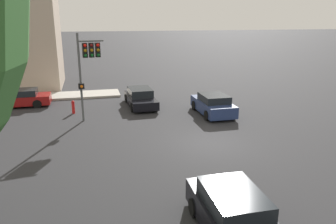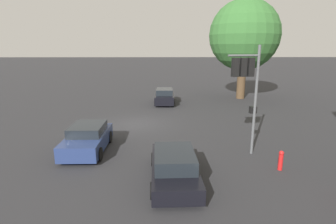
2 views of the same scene
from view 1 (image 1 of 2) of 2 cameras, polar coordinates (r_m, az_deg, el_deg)
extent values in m
plane|color=#28282B|center=(17.55, 7.38, -5.50)|extent=(300.00, 300.00, 0.00)
cube|color=#BCA893|center=(33.80, -24.39, 13.01)|extent=(6.97, 6.69, 10.80)
cylinder|color=#515456|center=(21.22, -15.01, 5.67)|extent=(0.14, 0.14, 5.55)
cylinder|color=#515456|center=(21.05, -13.32, 11.95)|extent=(0.30, 1.56, 0.10)
cube|color=black|center=(21.04, -14.28, 10.38)|extent=(0.34, 0.34, 0.90)
sphere|color=red|center=(20.82, -14.27, 11.16)|extent=(0.20, 0.20, 0.20)
sphere|color=#99660F|center=(20.85, -14.21, 10.34)|extent=(0.20, 0.20, 0.20)
sphere|color=#0F511E|center=(20.88, -14.16, 9.52)|extent=(0.20, 0.20, 0.20)
cube|color=black|center=(21.09, -13.22, 10.46)|extent=(0.34, 0.34, 0.90)
sphere|color=#590F0F|center=(20.88, -13.19, 11.24)|extent=(0.20, 0.20, 0.20)
sphere|color=#99660F|center=(20.90, -13.14, 10.42)|extent=(0.20, 0.20, 0.20)
sphere|color=#0F511E|center=(20.93, -13.09, 9.60)|extent=(0.20, 0.20, 0.20)
cube|color=black|center=(21.15, -12.16, 10.54)|extent=(0.34, 0.34, 0.90)
sphere|color=red|center=(20.94, -12.12, 11.32)|extent=(0.20, 0.20, 0.20)
sphere|color=#99660F|center=(20.96, -12.07, 10.50)|extent=(0.20, 0.20, 0.20)
sphere|color=#0F511E|center=(20.99, -12.03, 9.69)|extent=(0.20, 0.20, 0.20)
cube|color=black|center=(21.13, -14.86, 4.38)|extent=(0.26, 0.38, 0.35)
sphere|color=orange|center=(20.99, -14.81, 4.31)|extent=(0.18, 0.18, 0.18)
cube|color=navy|center=(22.70, 7.81, 1.02)|extent=(4.15, 1.91, 0.76)
cube|color=black|center=(22.40, 8.02, 2.43)|extent=(2.16, 1.68, 0.47)
cylinder|color=black|center=(23.62, 4.63, 1.13)|extent=(0.67, 0.22, 0.67)
cylinder|color=black|center=(24.24, 8.64, 1.39)|extent=(0.67, 0.22, 0.67)
cylinder|color=black|center=(21.30, 6.82, -0.61)|extent=(0.67, 0.22, 0.67)
cylinder|color=black|center=(21.98, 11.18, -0.27)|extent=(0.67, 0.22, 0.67)
cube|color=black|center=(10.52, 11.55, -18.13)|extent=(4.47, 1.90, 0.79)
cube|color=black|center=(10.31, 11.35, -14.59)|extent=(2.34, 1.64, 0.52)
cylinder|color=black|center=(12.02, 12.58, -14.93)|extent=(0.61, 0.23, 0.61)
cylinder|color=black|center=(11.47, 4.53, -16.21)|extent=(0.61, 0.23, 0.61)
cube|color=black|center=(24.66, -4.79, 2.12)|extent=(4.54, 1.95, 0.60)
cube|color=black|center=(24.70, -4.90, 3.52)|extent=(2.38, 1.67, 0.56)
cylinder|color=black|center=(23.55, -2.10, 1.09)|extent=(0.64, 0.24, 0.64)
cylinder|color=black|center=(23.23, -6.23, 0.80)|extent=(0.64, 0.24, 0.64)
cylinder|color=black|center=(26.18, -3.50, 2.62)|extent=(0.64, 0.24, 0.64)
cylinder|color=black|center=(25.90, -7.23, 2.37)|extent=(0.64, 0.24, 0.64)
cube|color=maroon|center=(26.92, -24.71, 1.92)|extent=(1.86, 4.69, 0.66)
cube|color=black|center=(26.77, -24.46, 3.10)|extent=(1.61, 2.45, 0.45)
cylinder|color=black|center=(25.92, -21.83, 1.32)|extent=(0.23, 0.63, 0.63)
cylinder|color=black|center=(27.55, -21.43, 2.19)|extent=(0.23, 0.63, 0.63)
cylinder|color=red|center=(23.64, -16.16, 0.65)|extent=(0.20, 0.20, 0.75)
sphere|color=red|center=(23.53, -16.24, 1.67)|extent=(0.22, 0.22, 0.22)
camera|label=2|loc=(33.94, -6.99, 14.25)|focal=28.00mm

